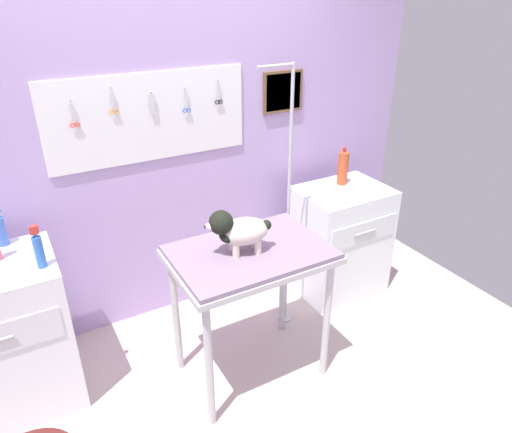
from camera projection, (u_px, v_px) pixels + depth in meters
ground at (262, 416)px, 2.75m from camera, size 4.40×4.00×0.04m
rear_wall_panel at (170, 162)px, 3.22m from camera, size 4.00×0.09×2.30m
grooming_table at (250, 265)px, 2.70m from camera, size 0.91×0.62×0.91m
grooming_arm at (287, 215)px, 3.13m from camera, size 0.30×0.11×1.86m
dog at (238, 230)px, 2.56m from camera, size 0.37×0.23×0.27m
cabinet_right at (340, 240)px, 3.71m from camera, size 0.68×0.54×0.87m
detangler_spray at (39, 249)px, 2.41m from camera, size 0.05×0.05×0.24m
spray_bottle_short at (0, 231)px, 2.62m from camera, size 0.06×0.06×0.22m
soda_bottle at (343, 167)px, 3.56m from camera, size 0.08×0.08×0.29m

